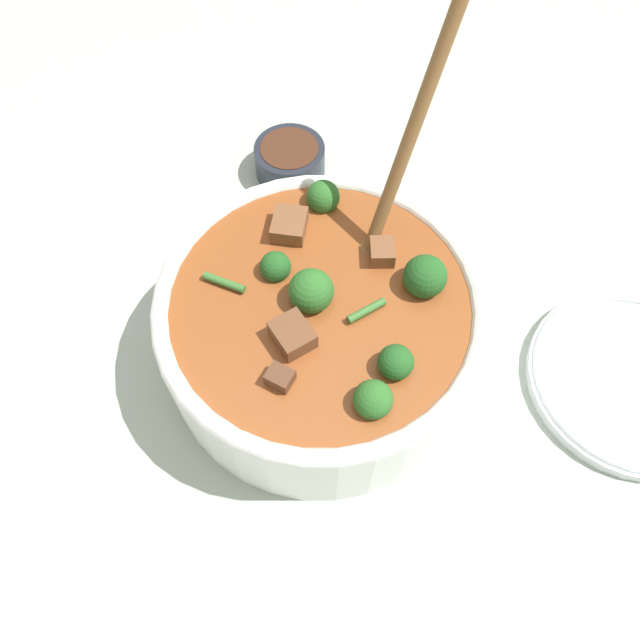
{
  "coord_description": "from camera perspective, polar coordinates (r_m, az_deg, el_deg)",
  "views": [
    {
      "loc": [
        0.25,
        -0.13,
        0.56
      ],
      "look_at": [
        0.0,
        0.0,
        0.07
      ],
      "focal_mm": 35.0,
      "sensor_mm": 36.0,
      "label": 1
    }
  ],
  "objects": [
    {
      "name": "stew_bowl",
      "position": [
        0.58,
        0.06,
        -0.38
      ],
      "size": [
        0.3,
        0.31,
        0.3
      ],
      "color": "white",
      "rests_on": "ground_plane"
    },
    {
      "name": "empty_plate",
      "position": [
        0.68,
        26.62,
        -4.85
      ],
      "size": [
        0.2,
        0.2,
        0.02
      ],
      "color": "white",
      "rests_on": "ground_plane"
    },
    {
      "name": "ground_plane",
      "position": [
        0.63,
        -0.0,
        -3.1
      ],
      "size": [
        4.0,
        4.0,
        0.0
      ],
      "primitive_type": "plane",
      "color": "#ADBCAD"
    },
    {
      "name": "condiment_bowl",
      "position": [
        0.76,
        -2.78,
        14.52
      ],
      "size": [
        0.08,
        0.08,
        0.04
      ],
      "color": "#232833",
      "rests_on": "ground_plane"
    }
  ]
}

